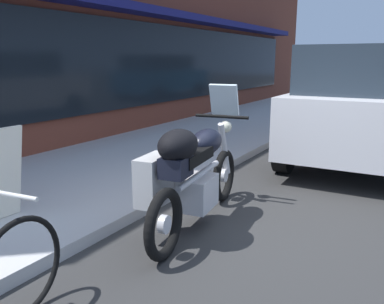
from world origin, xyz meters
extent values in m
plane|color=#2D2D2D|center=(0.00, 0.00, 0.00)|extent=(80.00, 80.00, 0.00)
cube|color=black|center=(5.80, 4.14, 1.55)|extent=(13.73, 0.06, 1.80)
cube|color=navy|center=(5.80, 3.92, 2.65)|extent=(13.73, 0.60, 0.16)
cube|color=#B5B5B5|center=(9.00, 2.66, 0.06)|extent=(30.00, 3.02, 0.12)
torus|color=black|center=(0.64, 0.63, 0.31)|extent=(0.63, 0.17, 0.62)
cylinder|color=silver|center=(0.64, 0.63, 0.31)|extent=(0.17, 0.08, 0.16)
torus|color=black|center=(-0.92, 0.44, 0.31)|extent=(0.63, 0.17, 0.62)
cylinder|color=silver|center=(-0.92, 0.44, 0.31)|extent=(0.17, 0.08, 0.16)
cube|color=silver|center=(-0.19, 0.53, 0.36)|extent=(0.47, 0.35, 0.32)
cylinder|color=silver|center=(-0.14, 0.53, 0.53)|extent=(1.02, 0.19, 0.06)
ellipsoid|color=black|center=(0.06, 0.56, 0.83)|extent=(0.55, 0.34, 0.26)
cube|color=black|center=(-0.36, 0.51, 0.77)|extent=(0.63, 0.31, 0.11)
cube|color=black|center=(-0.69, 0.46, 0.75)|extent=(0.31, 0.25, 0.18)
cylinder|color=silver|center=(0.64, 0.63, 0.63)|extent=(0.35, 0.11, 0.67)
cylinder|color=black|center=(0.52, 0.62, 1.03)|extent=(0.11, 0.62, 0.04)
cube|color=silver|center=(0.60, 0.63, 1.21)|extent=(0.19, 0.34, 0.35)
sphere|color=#EAEACC|center=(0.68, 0.64, 0.89)|extent=(0.14, 0.14, 0.14)
cube|color=#B2B2B2|center=(-0.67, 0.71, 0.59)|extent=(0.46, 0.25, 0.44)
cube|color=black|center=(-0.67, 0.82, 0.59)|extent=(0.37, 0.06, 0.03)
ellipsoid|color=black|center=(-0.64, 0.47, 0.93)|extent=(0.52, 0.38, 0.28)
torus|color=black|center=(-2.04, 0.79, 0.34)|extent=(0.69, 0.11, 0.69)
cylinder|color=silver|center=(-2.09, 0.78, 0.86)|extent=(0.08, 0.48, 0.03)
cube|color=silver|center=(3.69, -0.52, 0.75)|extent=(4.46, 1.93, 0.85)
cube|color=#232D38|center=(3.42, -0.53, 1.51)|extent=(3.04, 1.69, 0.67)
cube|color=#383838|center=(5.86, -0.49, 0.41)|extent=(0.19, 1.86, 0.24)
cylinder|color=black|center=(5.14, 0.43, 0.33)|extent=(0.66, 0.23, 0.66)
cylinder|color=black|center=(2.21, 0.38, 0.33)|extent=(0.66, 0.23, 0.66)
cylinder|color=black|center=(12.79, 0.48, 0.33)|extent=(0.67, 0.26, 0.66)
cylinder|color=black|center=(9.75, 0.28, 0.33)|extent=(0.67, 0.26, 0.66)
camera|label=1|loc=(-3.51, -1.33, 1.65)|focal=37.55mm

